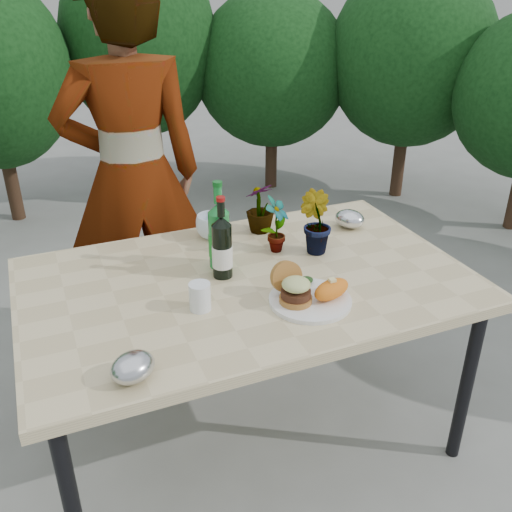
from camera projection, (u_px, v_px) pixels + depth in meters
name	position (u px, v px, depth m)	size (l,w,h in m)	color
ground	(249.00, 433.00, 2.41)	(80.00, 80.00, 0.00)	slate
patio_table	(248.00, 292.00, 2.09)	(1.60, 1.00, 0.75)	beige
shrub_hedge	(171.00, 100.00, 3.23)	(6.88, 4.95, 1.97)	#382316
dinner_plate	(310.00, 300.00, 1.92)	(0.28, 0.28, 0.01)	white
burger_stack	(293.00, 287.00, 1.89)	(0.11, 0.16, 0.11)	#B7722D
sweet_potato	(331.00, 289.00, 1.91)	(0.15, 0.08, 0.06)	orange
grilled_veg	(303.00, 282.00, 1.99)	(0.08, 0.05, 0.03)	olive
wine_bottle	(222.00, 248.00, 2.03)	(0.07, 0.07, 0.31)	black
sparkling_water	(219.00, 236.00, 2.10)	(0.08, 0.08, 0.34)	#177F31
plastic_cup	(200.00, 297.00, 1.86)	(0.07, 0.07, 0.10)	white
seedling_left	(276.00, 225.00, 2.21)	(0.12, 0.08, 0.23)	#23541D
seedling_mid	(315.00, 223.00, 2.21)	(0.13, 0.11, 0.25)	#25571E
seedling_right	(260.00, 208.00, 2.38)	(0.12, 0.12, 0.21)	#2E6020
blue_bowl	(211.00, 226.00, 2.35)	(0.13, 0.13, 0.10)	white
foil_packet_left	(133.00, 367.00, 1.55)	(0.13, 0.11, 0.08)	#B5B7BC
foil_packet_right	(350.00, 219.00, 2.45)	(0.13, 0.11, 0.08)	silver
person	(133.00, 177.00, 2.61)	(0.65, 0.43, 1.79)	#9E664F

